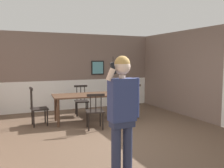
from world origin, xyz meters
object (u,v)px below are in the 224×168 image
dining_table (87,97)px  chair_near_window (131,102)px  chair_at_table_head (95,111)px  person_figure (122,108)px  chair_by_doorway (38,108)px  chair_opposite_corner (81,100)px

dining_table → chair_near_window: bearing=-4.8°
chair_at_table_head → chair_near_window: bearing=38.2°
chair_at_table_head → person_figure: bearing=-89.7°
chair_by_doorway → chair_opposite_corner: size_ratio=1.10×
chair_by_doorway → chair_at_table_head: size_ratio=1.11×
chair_near_window → chair_by_doorway: chair_by_doorway is taller
chair_at_table_head → chair_opposite_corner: 1.65m
chair_opposite_corner → person_figure: 4.27m
dining_table → chair_by_doorway: 1.35m
chair_opposite_corner → person_figure: bearing=90.5°
dining_table → person_figure: (-0.57, -3.36, 0.36)m
chair_near_window → chair_at_table_head: chair_near_window is taller
chair_by_doorway → chair_at_table_head: bearing=52.4°
person_figure → chair_near_window: bearing=-121.4°
chair_near_window → chair_opposite_corner: size_ratio=1.09×
person_figure → dining_table: bearing=-100.7°
chair_by_doorway → chair_at_table_head: (1.25, -0.93, -0.02)m
chair_by_doorway → person_figure: size_ratio=0.57×
chair_by_doorway → chair_near_window: bearing=84.2°
chair_near_window → chair_by_doorway: (-2.66, 0.22, 0.00)m
chair_near_window → chair_by_doorway: size_ratio=1.00×
dining_table → chair_by_doorway: chair_by_doorway is taller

